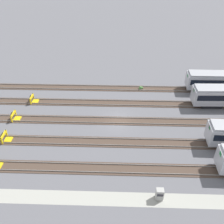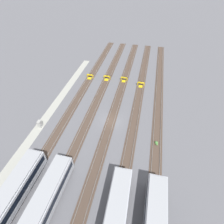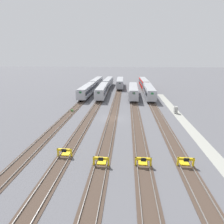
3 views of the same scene
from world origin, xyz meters
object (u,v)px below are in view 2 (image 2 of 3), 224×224
object	(u,v)px
subway_car_back_row_rightmost	(36,218)
bumper_stop_nearest_track	(90,77)
subway_car_front_row_right_inner	(3,209)
bumper_stop_near_inner_track	(107,78)
bumper_stop_middle_track	(124,79)
electrical_cabinet	(40,124)
bumper_stop_far_inner_track	(141,85)
weed_clump	(156,143)

from	to	relation	value
subway_car_back_row_rightmost	bumper_stop_nearest_track	bearing A→B (deg)	-172.35
subway_car_front_row_right_inner	bumper_stop_near_inner_track	world-z (taller)	subway_car_front_row_right_inner
bumper_stop_middle_track	electrical_cabinet	world-z (taller)	electrical_cabinet
electrical_cabinet	subway_car_back_row_rightmost	bearing A→B (deg)	29.35
subway_car_front_row_right_inner	bumper_stop_far_inner_track	size ratio (longest dim) A/B	9.02
subway_car_back_row_rightmost	bumper_stop_far_inner_track	bearing A→B (deg)	164.54
subway_car_back_row_rightmost	bumper_stop_far_inner_track	distance (m)	38.64
electrical_cabinet	bumper_stop_near_inner_track	bearing A→B (deg)	156.35
subway_car_front_row_right_inner	bumper_stop_far_inner_track	xyz separation A→B (m)	(-37.22, 15.37, -1.53)
bumper_stop_far_inner_track	electrical_cabinet	size ratio (longest dim) A/B	1.25
subway_car_front_row_right_inner	subway_car_back_row_rightmost	world-z (taller)	same
bumper_stop_near_inner_track	electrical_cabinet	size ratio (longest dim) A/B	1.25
weed_clump	subway_car_front_row_right_inner	bearing A→B (deg)	-49.30
subway_car_front_row_right_inner	weed_clump	distance (m)	27.04
bumper_stop_nearest_track	subway_car_front_row_right_inner	bearing A→B (deg)	0.06
bumper_stop_near_inner_track	electrical_cabinet	world-z (taller)	electrical_cabinet
bumper_stop_nearest_track	bumper_stop_middle_track	bearing A→B (deg)	93.96
bumper_stop_near_inner_track	bumper_stop_far_inner_track	distance (m)	10.35
bumper_stop_nearest_track	electrical_cabinet	xyz separation A→B (m)	(21.28, -4.35, 0.29)
bumper_stop_near_inner_track	weed_clump	bearing A→B (deg)	36.28
bumper_stop_far_inner_track	subway_car_front_row_right_inner	bearing A→B (deg)	-22.44
bumper_stop_middle_track	bumper_stop_nearest_track	bearing A→B (deg)	-86.04
subway_car_front_row_right_inner	weed_clump	xyz separation A→B (m)	(-17.59, 20.45, -1.80)
bumper_stop_nearest_track	bumper_stop_middle_track	size ratio (longest dim) A/B	1.00
bumper_stop_near_inner_track	bumper_stop_far_inner_track	world-z (taller)	same
subway_car_front_row_right_inner	electrical_cabinet	xyz separation A→B (m)	(-16.84, -4.39, -1.24)
subway_car_front_row_right_inner	electrical_cabinet	size ratio (longest dim) A/B	11.28
bumper_stop_nearest_track	bumper_stop_near_inner_track	world-z (taller)	same
bumper_stop_far_inner_track	electrical_cabinet	world-z (taller)	electrical_cabinet
bumper_stop_far_inner_track	subway_car_back_row_rightmost	bearing A→B (deg)	-15.46
subway_car_front_row_right_inner	bumper_stop_middle_track	bearing A→B (deg)	165.24
weed_clump	bumper_stop_far_inner_track	bearing A→B (deg)	-165.48
subway_car_front_row_right_inner	bumper_stop_nearest_track	xyz separation A→B (m)	(-38.12, -0.04, -1.53)
subway_car_front_row_right_inner	bumper_stop_near_inner_track	xyz separation A→B (m)	(-38.51, 5.10, -1.53)
subway_car_back_row_rightmost	bumper_stop_nearest_track	size ratio (longest dim) A/B	8.99
bumper_stop_middle_track	weed_clump	distance (m)	23.57
bumper_stop_nearest_track	bumper_stop_near_inner_track	size ratio (longest dim) A/B	1.00
subway_car_back_row_rightmost	bumper_stop_nearest_track	xyz separation A→B (m)	(-38.12, -5.12, -1.53)
subway_car_back_row_rightmost	weed_clump	size ratio (longest dim) A/B	19.62
subway_car_front_row_right_inner	bumper_stop_middle_track	xyz separation A→B (m)	(-38.83, 10.23, -1.53)
subway_car_back_row_rightmost	electrical_cabinet	distance (m)	19.36
bumper_stop_middle_track	weed_clump	xyz separation A→B (m)	(21.24, 10.22, -0.27)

